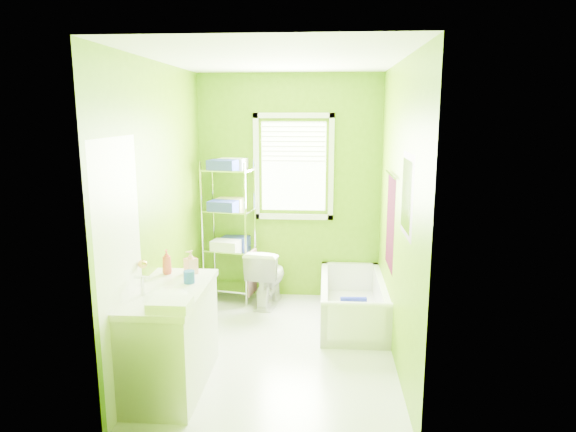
# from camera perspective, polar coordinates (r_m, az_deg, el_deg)

# --- Properties ---
(ground) EXTENTS (2.90, 2.90, 0.00)m
(ground) POSITION_cam_1_polar(r_m,az_deg,el_deg) (4.95, -1.10, -14.48)
(ground) COLOR silver
(ground) RESTS_ON ground
(room_envelope) EXTENTS (2.14, 2.94, 2.62)m
(room_envelope) POSITION_cam_1_polar(r_m,az_deg,el_deg) (4.49, -1.18, 3.54)
(room_envelope) COLOR #598B06
(room_envelope) RESTS_ON ground
(window) EXTENTS (0.92, 0.05, 1.22)m
(window) POSITION_cam_1_polar(r_m,az_deg,el_deg) (5.89, 0.62, 6.09)
(window) COLOR white
(window) RESTS_ON ground
(door) EXTENTS (0.09, 0.80, 2.00)m
(door) POSITION_cam_1_polar(r_m,az_deg,el_deg) (3.91, -18.01, -6.47)
(door) COLOR white
(door) RESTS_ON ground
(right_wall_decor) EXTENTS (0.04, 1.48, 1.17)m
(right_wall_decor) POSITION_cam_1_polar(r_m,az_deg,el_deg) (4.53, 11.95, 0.46)
(right_wall_decor) COLOR #3B0615
(right_wall_decor) RESTS_ON ground
(bathtub) EXTENTS (0.66, 1.41, 0.46)m
(bathtub) POSITION_cam_1_polar(r_m,az_deg,el_deg) (5.51, 7.17, -10.13)
(bathtub) COLOR white
(bathtub) RESTS_ON ground
(toilet) EXTENTS (0.47, 0.71, 0.67)m
(toilet) POSITION_cam_1_polar(r_m,az_deg,el_deg) (5.89, -2.34, -6.68)
(toilet) COLOR white
(toilet) RESTS_ON ground
(vanity) EXTENTS (0.56, 1.08, 1.03)m
(vanity) POSITION_cam_1_polar(r_m,az_deg,el_deg) (4.26, -12.90, -12.78)
(vanity) COLOR silver
(vanity) RESTS_ON ground
(wire_shelf_unit) EXTENTS (0.61, 0.48, 1.65)m
(wire_shelf_unit) POSITION_cam_1_polar(r_m,az_deg,el_deg) (5.89, -6.46, 0.08)
(wire_shelf_unit) COLOR silver
(wire_shelf_unit) RESTS_ON ground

